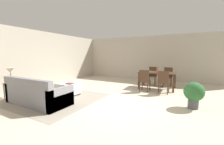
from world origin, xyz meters
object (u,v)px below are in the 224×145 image
Objects in this scene: couch at (37,95)px; dining_chair_near_right at (164,81)px; dining_chair_near_left at (144,79)px; dining_chair_far_right at (168,76)px; side_table at (12,86)px; table_lamp at (10,71)px; dining_table at (157,74)px; potted_plant at (194,93)px; vase_centerpiece at (157,69)px; book_on_ottoman at (70,83)px; ottoman_table at (68,88)px; dining_chair_far_left at (152,75)px.

couch is 2.29× the size of dining_chair_near_right.
dining_chair_near_left and dining_chair_far_right have the same top height.
table_lamp is at bearing 153.43° from side_table.
dining_table is at bearing 42.59° from table_lamp.
dining_chair_near_left is 1.21× the size of potted_plant.
side_table is (-1.36, -0.04, 0.15)m from couch.
couch is 4.01× the size of table_lamp.
vase_centerpiece is 0.95× the size of book_on_ottoman.
dining_chair_far_left reaches higher than ottoman_table.
dining_chair_far_left is 3.54× the size of book_on_ottoman.
vase_centerpiece is at bearing -114.80° from dining_chair_far_right.
dining_chair_far_left is (-0.39, 0.84, -0.15)m from dining_table.
vase_centerpiece is (-0.41, 0.84, 0.36)m from dining_chair_near_right.
vase_centerpiece reaches higher than potted_plant.
ottoman_table is 4.32m from potted_plant.
dining_chair_far_right reaches higher than dining_table.
book_on_ottoman is at bearing -136.60° from dining_table.
table_lamp is at bearing -146.40° from dining_chair_near_right.
table_lamp reaches higher than dining_chair_far_right.
dining_chair_near_right is at bearing 129.41° from potted_plant.
dining_chair_far_left is at bearing 61.83° from couch.
table_lamp reaches higher than side_table.
dining_chair_far_left is at bearing 50.83° from side_table.
potted_plant is at bearing -34.69° from dining_chair_near_left.
dining_chair_far_right is (4.64, 4.76, 0.08)m from side_table.
dining_chair_far_right is (3.29, 4.72, 0.22)m from couch.
side_table is 5.82m from dining_table.
dining_chair_near_left is at bearing -113.86° from dining_chair_far_right.
table_lamp is 0.33× the size of dining_table.
side_table reaches higher than ottoman_table.
table_lamp is at bearing -141.49° from dining_chair_near_left.
dining_table reaches higher than side_table.
vase_centerpiece reaches higher than ottoman_table.
ottoman_table is 3.13m from dining_chair_near_left.
table_lamp reaches higher than couch.
side_table is (-1.39, -1.28, 0.20)m from ottoman_table.
dining_chair_near_right reaches higher than side_table.
book_on_ottoman is (-2.78, -2.65, -0.44)m from vase_centerpiece.
potted_plant is (1.38, -2.03, -0.22)m from dining_table.
couch is 2.29× the size of dining_chair_near_left.
side_table is 0.73× the size of potted_plant.
dining_chair_far_right is (0.73, 1.65, 0.00)m from dining_chair_near_left.
dining_chair_near_right and dining_chair_far_left have the same top height.
dining_chair_near_left is 1.00× the size of dining_chair_near_right.
side_table is 1.97m from book_on_ottoman.
table_lamp is 0.69× the size of potted_plant.
dining_chair_near_left is at bearing -89.20° from dining_chair_far_left.
dining_chair_far_right is (0.75, -0.01, 0.00)m from dining_chair_far_left.
dining_chair_near_right is 1.84m from dining_chair_far_left.
dining_chair_far_left and dining_chair_far_right have the same top height.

